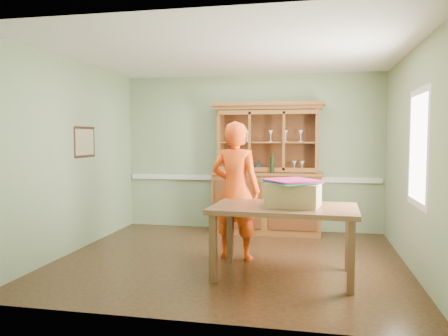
% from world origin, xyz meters
% --- Properties ---
extents(floor, '(4.50, 4.50, 0.00)m').
position_xyz_m(floor, '(0.00, 0.00, 0.00)').
color(floor, '#4D2D18').
rests_on(floor, ground).
extents(ceiling, '(4.50, 4.50, 0.00)m').
position_xyz_m(ceiling, '(0.00, 0.00, 2.70)').
color(ceiling, white).
rests_on(ceiling, wall_back).
extents(wall_back, '(4.50, 0.00, 4.50)m').
position_xyz_m(wall_back, '(0.00, 2.00, 1.35)').
color(wall_back, '#89A279').
rests_on(wall_back, floor).
extents(wall_left, '(0.00, 4.00, 4.00)m').
position_xyz_m(wall_left, '(-2.25, 0.00, 1.35)').
color(wall_left, '#89A279').
rests_on(wall_left, floor).
extents(wall_right, '(0.00, 4.00, 4.00)m').
position_xyz_m(wall_right, '(2.25, 0.00, 1.35)').
color(wall_right, '#89A279').
rests_on(wall_right, floor).
extents(wall_front, '(4.50, 0.00, 4.50)m').
position_xyz_m(wall_front, '(0.00, -2.00, 1.35)').
color(wall_front, '#89A279').
rests_on(wall_front, floor).
extents(chair_rail, '(4.41, 0.05, 0.08)m').
position_xyz_m(chair_rail, '(0.00, 1.98, 0.90)').
color(chair_rail, white).
rests_on(chair_rail, wall_back).
extents(framed_map, '(0.03, 0.60, 0.46)m').
position_xyz_m(framed_map, '(-2.23, 0.30, 1.55)').
color(framed_map, '#352015').
rests_on(framed_map, wall_left).
extents(window_panel, '(0.03, 0.96, 1.36)m').
position_xyz_m(window_panel, '(2.23, -0.30, 1.50)').
color(window_panel, white).
rests_on(window_panel, wall_right).
extents(china_hutch, '(1.87, 0.62, 2.20)m').
position_xyz_m(china_hutch, '(0.31, 1.75, 0.77)').
color(china_hutch, brown).
rests_on(china_hutch, floor).
extents(dining_table, '(1.70, 1.07, 0.83)m').
position_xyz_m(dining_table, '(0.74, -0.57, 0.73)').
color(dining_table, brown).
rests_on(dining_table, floor).
extents(cardboard_box, '(0.65, 0.55, 0.27)m').
position_xyz_m(cardboard_box, '(0.85, -0.56, 0.96)').
color(cardboard_box, tan).
rests_on(cardboard_box, dining_table).
extents(kite_stack, '(0.73, 0.73, 0.04)m').
position_xyz_m(kite_stack, '(0.84, -0.61, 1.12)').
color(kite_stack, green).
rests_on(kite_stack, cardboard_box).
extents(person, '(0.73, 0.54, 1.83)m').
position_xyz_m(person, '(0.07, 0.06, 0.91)').
color(person, '#FF4B10').
rests_on(person, floor).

